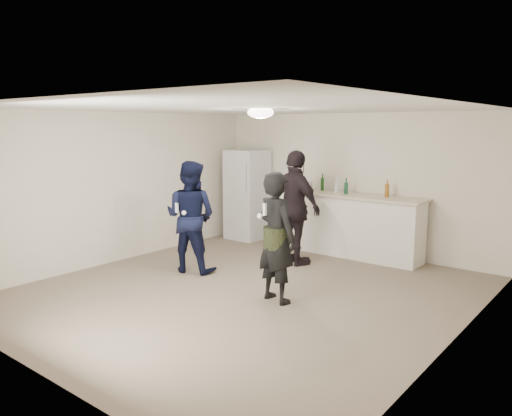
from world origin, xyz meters
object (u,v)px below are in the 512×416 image
Objects in this scene: counter at (349,226)px; man at (190,217)px; fridge at (247,195)px; shaker at (310,186)px; woman at (276,237)px; spectator at (295,208)px.

man is (-1.47, -2.44, 0.35)m from counter.
fridge is 1.03× the size of man.
shaker is (-0.84, 0.04, 0.65)m from counter.
shaker is 2.57m from man.
counter is 2.30m from fridge.
woman is (1.87, -0.28, -0.02)m from man.
shaker is at bearing -52.68° from spectator.
woman is at bearing -44.82° from fridge.
spectator is (1.07, 1.34, 0.07)m from man.
counter is at bearing -94.09° from spectator.
fridge is 2.13m from spectator.
shaker is 0.09× the size of spectator.
shaker is 0.10× the size of man.
spectator is at bearing -28.77° from fridge.
fridge reaches higher than shaker.
spectator reaches higher than counter.
fridge is 10.59× the size of shaker.
spectator reaches higher than shaker.
man is at bearing -121.02° from counter.
woman reaches higher than counter.
fridge is 1.05× the size of woman.
woman reaches higher than shaker.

